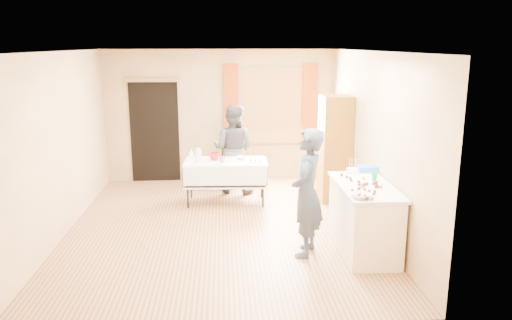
{
  "coord_description": "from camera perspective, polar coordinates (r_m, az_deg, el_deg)",
  "views": [
    {
      "loc": [
        0.05,
        -7.13,
        2.7
      ],
      "look_at": [
        0.53,
        0.0,
        1.03
      ],
      "focal_mm": 35.0,
      "sensor_mm": 36.0,
      "label": 1
    }
  ],
  "objects": [
    {
      "name": "woman",
      "position": [
        9.16,
        -2.62,
        1.28
      ],
      "size": [
        1.2,
        1.14,
        1.64
      ],
      "primitive_type": "imported",
      "rotation": [
        0.0,
        0.0,
        2.78
      ],
      "color": "black",
      "rests_on": "floor"
    },
    {
      "name": "curtain_left",
      "position": [
        9.87,
        -2.85,
        6.15
      ],
      "size": [
        0.28,
        0.06,
        1.65
      ],
      "primitive_type": "cube",
      "color": "#8D3C0F",
      "rests_on": "wall_back"
    },
    {
      "name": "wall_left",
      "position": [
        7.62,
        -21.42,
        1.64
      ],
      "size": [
        0.02,
        5.5,
        2.6
      ],
      "primitive_type": "cube",
      "color": "tan",
      "rests_on": "floor"
    },
    {
      "name": "cabinet",
      "position": [
        8.79,
        9.0,
        1.3
      ],
      "size": [
        0.5,
        0.6,
        1.84
      ],
      "primitive_type": "cube",
      "color": "brown",
      "rests_on": "floor"
    },
    {
      "name": "pastry_tray",
      "position": [
        8.44,
        -0.1,
        -0.13
      ],
      "size": [
        0.31,
        0.24,
        0.02
      ],
      "primitive_type": "cube",
      "rotation": [
        0.0,
        0.0,
        -0.15
      ],
      "color": "white",
      "rests_on": "party_table"
    },
    {
      "name": "girl",
      "position": [
        6.44,
        5.85,
        -3.75
      ],
      "size": [
        0.86,
        0.78,
        1.68
      ],
      "primitive_type": "imported",
      "rotation": [
        0.0,
        0.0,
        -1.91
      ],
      "color": "#273248",
      "rests_on": "floor"
    },
    {
      "name": "chair",
      "position": [
        9.68,
        -2.98,
        -1.24
      ],
      "size": [
        0.5,
        0.5,
        0.99
      ],
      "rotation": [
        0.0,
        0.0,
        -0.28
      ],
      "color": "black",
      "rests_on": "floor"
    },
    {
      "name": "mixing_bowl",
      "position": [
        6.07,
        11.88,
        -4.01
      ],
      "size": [
        0.41,
        0.41,
        0.06
      ],
      "primitive_type": "imported",
      "rotation": [
        0.0,
        0.0,
        0.39
      ],
      "color": "white",
      "rests_on": "counter"
    },
    {
      "name": "floor",
      "position": [
        7.62,
        -4.0,
        -7.71
      ],
      "size": [
        4.5,
        5.5,
        0.02
      ],
      "primitive_type": "cube",
      "color": "#9E7047",
      "rests_on": "ground"
    },
    {
      "name": "soda_can",
      "position": [
        6.83,
        13.38,
        -1.9
      ],
      "size": [
        0.07,
        0.07,
        0.12
      ],
      "primitive_type": "cylinder",
      "rotation": [
        0.0,
        0.0,
        -0.03
      ],
      "color": "#0C9147",
      "rests_on": "counter"
    },
    {
      "name": "cup_red",
      "position": [
        8.59,
        -4.77,
        0.42
      ],
      "size": [
        0.17,
        0.17,
        0.13
      ],
      "primitive_type": "imported",
      "rotation": [
        0.0,
        0.0,
        -0.02
      ],
      "color": "red",
      "rests_on": "party_table"
    },
    {
      "name": "curtain_right",
      "position": [
        10.02,
        6.16,
        6.2
      ],
      "size": [
        0.28,
        0.06,
        1.65
      ],
      "primitive_type": "cube",
      "color": "#8D3C0F",
      "rests_on": "wall_back"
    },
    {
      "name": "wall_front",
      "position": [
        4.59,
        -4.28,
        -4.69
      ],
      "size": [
        4.5,
        0.02,
        2.6
      ],
      "primitive_type": "cube",
      "color": "tan",
      "rests_on": "floor"
    },
    {
      "name": "ceiling",
      "position": [
        7.13,
        -4.34,
        12.38
      ],
      "size": [
        4.5,
        5.5,
        0.02
      ],
      "primitive_type": "cube",
      "color": "white",
      "rests_on": "floor"
    },
    {
      "name": "wall_back",
      "position": [
        9.98,
        -4.11,
        5.06
      ],
      "size": [
        4.5,
        0.02,
        2.6
      ],
      "primitive_type": "cube",
      "color": "tan",
      "rests_on": "floor"
    },
    {
      "name": "party_table",
      "position": [
        8.62,
        -3.47,
        -2.03
      ],
      "size": [
        1.45,
        0.78,
        0.75
      ],
      "rotation": [
        0.0,
        0.0,
        -0.04
      ],
      "color": "black",
      "rests_on": "floor"
    },
    {
      "name": "counter",
      "position": [
        6.78,
        12.21,
        -6.51
      ],
      "size": [
        0.69,
        1.45,
        0.91
      ],
      "color": "#F6E8CF",
      "rests_on": "floor"
    },
    {
      "name": "bottle",
      "position": [
        8.72,
        -7.42,
        0.71
      ],
      "size": [
        0.11,
        0.11,
        0.18
      ],
      "primitive_type": "imported",
      "rotation": [
        0.0,
        0.0,
        0.19
      ],
      "color": "white",
      "rests_on": "party_table"
    },
    {
      "name": "wall_right",
      "position": [
        7.59,
        13.16,
        2.17
      ],
      "size": [
        0.02,
        5.5,
        2.6
      ],
      "primitive_type": "cube",
      "color": "tan",
      "rests_on": "floor"
    },
    {
      "name": "window_frame",
      "position": [
        9.96,
        1.66,
        6.23
      ],
      "size": [
        1.32,
        0.06,
        1.52
      ],
      "primitive_type": "cube",
      "color": "olive",
      "rests_on": "wall_back"
    },
    {
      "name": "pitcher",
      "position": [
        8.44,
        -6.62,
        0.47
      ],
      "size": [
        0.14,
        0.14,
        0.22
      ],
      "primitive_type": "cylinder",
      "rotation": [
        0.0,
        0.0,
        -0.32
      ],
      "color": "silver",
      "rests_on": "party_table"
    },
    {
      "name": "cake_balls",
      "position": [
        6.47,
        12.21,
        -3.02
      ],
      "size": [
        0.45,
        1.13,
        0.04
      ],
      "color": "#3F2314",
      "rests_on": "counter"
    },
    {
      "name": "blue_basket",
      "position": [
        7.34,
        12.7,
        -0.98
      ],
      "size": [
        0.31,
        0.21,
        0.08
      ],
      "primitive_type": "cube",
      "rotation": [
        0.0,
        0.0,
        -0.03
      ],
      "color": "#2971F7",
      "rests_on": "counter"
    },
    {
      "name": "small_bowl",
      "position": [
        8.64,
        -1.65,
        0.27
      ],
      "size": [
        0.19,
        0.19,
        0.05
      ],
      "primitive_type": "imported",
      "rotation": [
        0.0,
        0.0,
        -0.06
      ],
      "color": "white",
      "rests_on": "party_table"
    },
    {
      "name": "cup_rainbow",
      "position": [
        8.4,
        -3.89,
        0.06
      ],
      "size": [
        0.15,
        0.15,
        0.11
      ],
      "primitive_type": "imported",
      "rotation": [
        0.0,
        0.0,
        0.15
      ],
      "color": "red",
      "rests_on": "party_table"
    },
    {
      "name": "foam_block",
      "position": [
        7.16,
        10.91,
        -1.24
      ],
      "size": [
        0.17,
        0.14,
        0.08
      ],
      "primitive_type": "cube",
      "rotation": [
        0.0,
        0.0,
        -0.32
      ],
      "color": "white",
      "rests_on": "counter"
    },
    {
      "name": "door_lintel",
      "position": [
        9.94,
        -11.79,
        8.96
      ],
      "size": [
        1.05,
        0.06,
        0.08
      ],
      "primitive_type": "cube",
      "color": "olive",
      "rests_on": "wall_back"
    },
    {
      "name": "window_pane",
      "position": [
        9.95,
        1.67,
        6.22
      ],
      "size": [
        1.2,
        0.02,
        1.4
      ],
      "primitive_type": "cube",
      "color": "white",
      "rests_on": "wall_back"
    },
    {
      "name": "doorway",
      "position": [
        10.09,
        -11.5,
        3.19
      ],
      "size": [
        0.95,
        0.04,
        2.0
      ],
      "primitive_type": "cube",
      "color": "black",
      "rests_on": "floor"
    }
  ]
}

